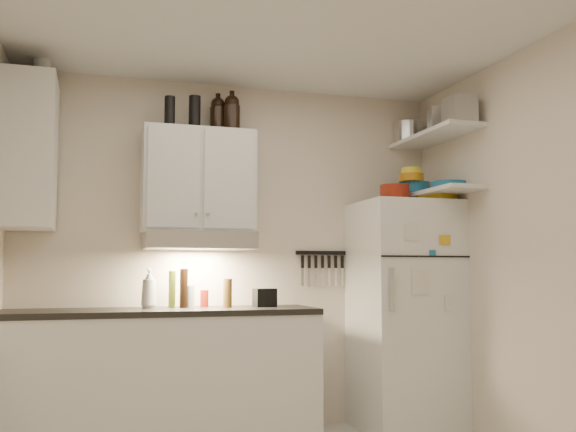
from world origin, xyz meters
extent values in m
cube|color=silver|center=(0.00, 0.00, 2.61)|extent=(3.20, 3.00, 0.02)
cube|color=beige|center=(0.00, 1.51, 1.30)|extent=(3.20, 0.02, 2.60)
cube|color=beige|center=(1.61, 0.00, 1.30)|extent=(0.02, 3.00, 2.60)
cube|color=white|center=(-0.55, 1.20, 0.44)|extent=(2.10, 0.60, 0.88)
cube|color=black|center=(-0.55, 1.20, 0.90)|extent=(2.10, 0.62, 0.04)
cube|color=white|center=(-0.30, 1.33, 1.83)|extent=(0.80, 0.33, 0.75)
cube|color=white|center=(-1.44, 1.20, 1.95)|extent=(0.33, 0.55, 1.00)
cube|color=silver|center=(-0.30, 1.27, 1.39)|extent=(0.76, 0.46, 0.12)
cube|color=white|center=(1.25, 1.16, 0.85)|extent=(0.70, 0.68, 1.70)
cube|color=white|center=(1.45, 1.02, 2.20)|extent=(0.30, 0.95, 0.03)
cube|color=white|center=(1.45, 1.02, 1.76)|extent=(0.30, 0.95, 0.03)
cube|color=black|center=(0.70, 1.49, 1.32)|extent=(0.42, 0.02, 0.03)
cylinder|color=maroon|center=(1.17, 1.13, 1.76)|extent=(0.29, 0.29, 0.13)
cube|color=gold|center=(1.46, 1.00, 1.74)|extent=(0.26, 0.28, 0.08)
cylinder|color=silver|center=(1.23, 1.14, 1.75)|extent=(0.06, 0.06, 0.11)
cylinder|color=silver|center=(1.43, 1.40, 2.30)|extent=(0.31, 0.31, 0.17)
cube|color=#AAAAAD|center=(1.50, 0.99, 2.31)|extent=(0.24, 0.23, 0.20)
cube|color=#AAAAAD|center=(1.44, 0.65, 2.31)|extent=(0.19, 0.19, 0.19)
cylinder|color=#1B6796|center=(1.40, 1.25, 1.82)|extent=(0.24, 0.24, 0.10)
cylinder|color=#C17A12|center=(1.35, 1.21, 1.90)|extent=(0.20, 0.20, 0.06)
cylinder|color=yellow|center=(1.35, 1.21, 1.96)|extent=(0.15, 0.15, 0.05)
cylinder|color=#1B6796|center=(1.52, 0.94, 1.81)|extent=(0.32, 0.32, 0.07)
cylinder|color=black|center=(-0.34, 1.31, 2.32)|extent=(0.09, 0.09, 0.25)
cylinder|color=black|center=(-0.52, 1.26, 2.31)|extent=(0.10, 0.10, 0.22)
cylinder|color=silver|center=(-1.38, 1.27, 2.53)|extent=(0.15, 0.15, 0.16)
imported|color=white|center=(-0.64, 1.29, 1.07)|extent=(0.16, 0.16, 0.31)
cylinder|color=brown|center=(-0.10, 1.22, 1.02)|extent=(0.08, 0.08, 0.20)
cylinder|color=#4A5916|center=(-0.48, 1.32, 1.05)|extent=(0.06, 0.06, 0.26)
cylinder|color=black|center=(-0.40, 1.27, 1.06)|extent=(0.07, 0.07, 0.27)
cylinder|color=silver|center=(-0.35, 1.29, 1.00)|extent=(0.07, 0.07, 0.15)
cylinder|color=maroon|center=(-0.24, 1.35, 0.98)|extent=(0.08, 0.08, 0.12)
cube|color=black|center=(0.18, 1.24, 0.99)|extent=(0.16, 0.13, 0.13)
camera|label=1|loc=(-1.00, -3.26, 1.17)|focal=40.00mm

